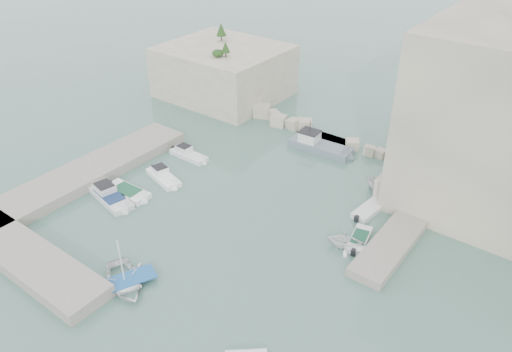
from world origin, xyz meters
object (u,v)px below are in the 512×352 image
Objects in this scene: tender_east_c at (370,211)px; motorboat_d at (110,199)px; motorboat_b at (164,180)px; motorboat_a at (189,158)px; rowboat at (125,285)px; tender_east_a at (344,247)px; motorboat_c at (128,194)px; tender_east_b at (359,242)px; work_boat at (320,150)px; tender_east_d at (383,194)px.

motorboat_d is at bearing 129.14° from tender_east_c.
motorboat_a is at bearing 118.49° from motorboat_b.
motorboat_d is 1.43× the size of tender_east_c.
rowboat is 1.63× the size of tender_east_a.
motorboat_d reaches higher than motorboat_c.
rowboat is at bearing 130.56° from tender_east_b.
motorboat_a is 1.24× the size of tender_east_b.
motorboat_c is at bearing 79.09° from motorboat_d.
motorboat_c is 23.23m from tender_east_b.
tender_east_b is (22.07, 7.25, 0.00)m from motorboat_c.
work_boat is (11.47, 21.19, 0.00)m from motorboat_d.
motorboat_d is 1.77× the size of tender_east_d.
motorboat_a is 22.38m from tender_east_b.
work_boat reaches higher than motorboat_a.
tender_east_b is at bearing -163.19° from tender_east_d.
tender_east_d is (-1.57, 8.30, 0.00)m from tender_east_b.
tender_east_b is at bearing -50.85° from work_boat.
motorboat_c is 24.00m from tender_east_c.
motorboat_c is at bearing -87.59° from motorboat_a.
motorboat_c is at bearing 133.28° from tender_east_d.
rowboat is 26.45m from tender_east_d.
tender_east_d is at bearing 45.85° from motorboat_b.
rowboat is 1.37× the size of tender_east_d.
rowboat is at bearing 119.35° from tender_east_a.
tender_east_d is at bearing 18.15° from motorboat_a.
motorboat_c is at bearing -87.31° from motorboat_b.
motorboat_a is 21.69m from tender_east_d.
tender_east_d is (20.50, 15.55, 0.00)m from motorboat_c.
motorboat_b is 21.37m from tender_east_b.
tender_east_a is at bearing -168.74° from tender_east_d.
work_boat is (-10.60, 13.69, 0.00)m from tender_east_a.
tender_east_b is 16.70m from work_boat.
motorboat_d is 1.29× the size of rowboat.
motorboat_d is at bearing 135.15° from tender_east_d.
tender_east_a is at bearing -167.71° from tender_east_c.
motorboat_c is 1.30× the size of tender_east_b.
motorboat_b is 1.24× the size of tender_east_b.
motorboat_c is at bearing 72.77° from rowboat.
work_boat reaches higher than motorboat_d.
motorboat_a is 21.20m from tender_east_c.
tender_east_a is 0.40× the size of work_boat.
work_boat is (-9.72, 4.00, 0.00)m from tender_east_d.
tender_east_d reaches higher than motorboat_b.
motorboat_c is 13.11m from rowboat.
work_boat is at bearing 44.37° from motorboat_a.
motorboat_b is at bearing -76.04° from motorboat_a.
motorboat_c and tender_east_c have the same top height.
tender_east_d reaches higher than motorboat_a.
tender_east_d is (20.73, 6.40, 0.00)m from motorboat_a.
motorboat_a is 0.64× the size of work_boat.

